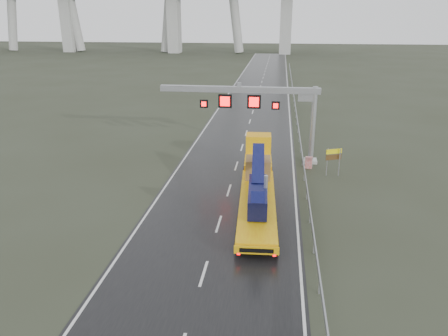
# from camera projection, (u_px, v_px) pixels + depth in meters

# --- Properties ---
(ground) EXTENTS (400.00, 400.00, 0.00)m
(ground) POSITION_uv_depth(u_px,v_px,m) (209.00, 255.00, 25.60)
(ground) COLOR #2E3223
(ground) RESTS_ON ground
(road) EXTENTS (11.00, 200.00, 0.02)m
(road) POSITION_uv_depth(u_px,v_px,m) (253.00, 112.00, 63.02)
(road) COLOR black
(road) RESTS_ON ground
(guardrail) EXTENTS (0.20, 140.00, 1.40)m
(guardrail) POSITION_uv_depth(u_px,v_px,m) (298.00, 125.00, 52.72)
(guardrail) COLOR gray
(guardrail) RESTS_ON ground
(sign_gantry) EXTENTS (14.90, 1.20, 7.42)m
(sign_gantry) POSITION_uv_depth(u_px,v_px,m) (262.00, 103.00, 40.32)
(sign_gantry) COLOR beige
(sign_gantry) RESTS_ON ground
(heavy_haul_truck) EXTENTS (3.23, 16.91, 3.95)m
(heavy_haul_truck) POSITION_uv_depth(u_px,v_px,m) (258.00, 177.00, 33.61)
(heavy_haul_truck) COLOR yellow
(heavy_haul_truck) RESTS_ON ground
(exit_sign_pair) EXTENTS (1.37, 0.60, 2.49)m
(exit_sign_pair) POSITION_uv_depth(u_px,v_px,m) (334.00, 157.00, 37.59)
(exit_sign_pair) COLOR #93949B
(exit_sign_pair) RESTS_ON ground
(striped_barrier) EXTENTS (0.68, 0.42, 1.08)m
(striped_barrier) POSITION_uv_depth(u_px,v_px,m) (309.00, 163.00, 39.87)
(striped_barrier) COLOR red
(striped_barrier) RESTS_ON ground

